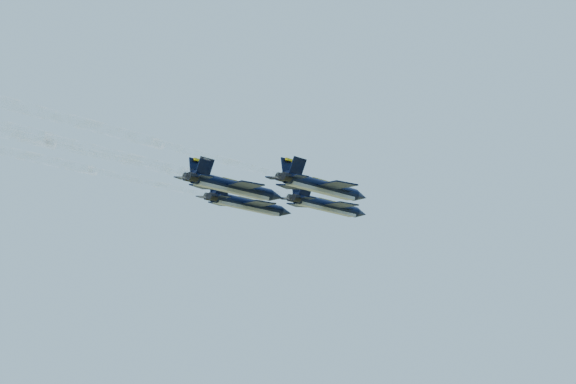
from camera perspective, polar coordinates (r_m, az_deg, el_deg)
The scene contains 4 objects.
jet_lead at distance 108.03m, azimuth 3.21°, elevation -1.11°, with size 12.34×16.84×3.67m.
jet_left at distance 106.99m, azimuth -3.07°, elevation -1.00°, with size 12.34×16.84×3.67m.
jet_right at distance 94.68m, azimuth 2.83°, elevation 0.40°, with size 12.34×16.84×3.67m.
jet_slot at distance 94.89m, azimuth -4.20°, elevation 0.39°, with size 12.34×16.84×3.67m.
Camera 1 is at (50.41, -89.56, 84.27)m, focal length 45.00 mm.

